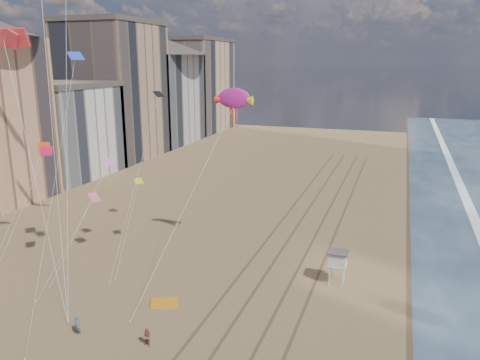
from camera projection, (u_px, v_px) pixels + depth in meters
name	position (u px, v px, depth m)	size (l,w,h in m)	color
wet_sand	(447.00, 245.00, 53.99)	(260.00, 260.00, 0.00)	#42301E
tracks	(288.00, 260.00, 50.04)	(7.68, 120.00, 0.01)	brown
buildings	(98.00, 97.00, 94.52)	(34.72, 131.35, 29.00)	#C6B284
lifeguard_stand	(338.00, 259.00, 44.03)	(1.87, 1.87, 3.38)	silver
grounded_kite	(165.00, 303.00, 41.02)	(2.33, 1.48, 0.26)	orange
show_kite	(234.00, 99.00, 45.88)	(3.94, 7.64, 22.08)	#B41B7F
kite_flyer_a	(78.00, 325.00, 36.24)	(0.61, 0.40, 1.66)	#535F6B
kite_flyer_b	(147.00, 337.00, 34.84)	(0.71, 0.56, 1.47)	brown
small_kites	(90.00, 142.00, 45.95)	(10.74, 14.64, 15.05)	#CE1340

